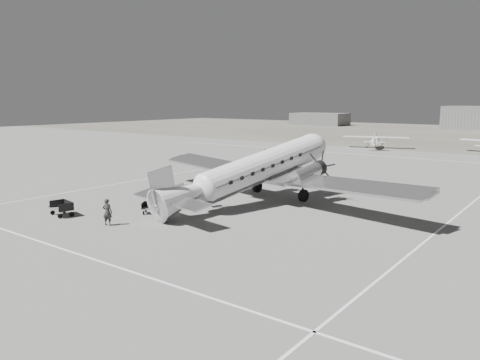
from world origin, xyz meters
name	(u,v)px	position (x,y,z in m)	size (l,w,h in m)	color
ground	(260,211)	(0.00, 0.00, 0.00)	(260.00, 260.00, 0.00)	slate
taxi_line_near	(104,263)	(0.00, -14.00, 0.01)	(60.00, 0.15, 0.01)	white
taxi_line_right	(427,240)	(12.00, 0.00, 0.01)	(0.15, 80.00, 0.01)	white
taxi_line_left	(180,173)	(-18.00, 10.00, 0.01)	(0.15, 60.00, 0.01)	white
taxi_line_horizon	(420,159)	(0.00, 40.00, 0.01)	(90.00, 0.15, 0.01)	white
shed_secondary	(320,119)	(-55.00, 115.00, 2.00)	(18.00, 10.00, 4.00)	#5C5C5C
dc3_airliner	(255,172)	(-1.86, 1.95, 2.60)	(27.27, 18.92, 5.19)	#BDBDC0
light_plane_left	(375,142)	(-10.73, 50.54, 1.16)	(11.13, 9.03, 2.31)	white
baggage_cart_near	(152,208)	(-5.91, -5.31, 0.42)	(1.49, 1.05, 0.84)	#5C5C5C
baggage_cart_far	(62,209)	(-10.64, -9.64, 0.52)	(1.85, 1.31, 1.05)	#5C5C5C
ground_crew	(107,212)	(-5.84, -9.31, 0.90)	(0.66, 0.43, 1.80)	#292929
ramp_agent	(168,199)	(-5.65, -3.92, 0.90)	(0.87, 0.68, 1.79)	#BBBBB8
passenger	(185,195)	(-5.38, -2.43, 0.96)	(0.94, 0.61, 1.92)	#BBBBB8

